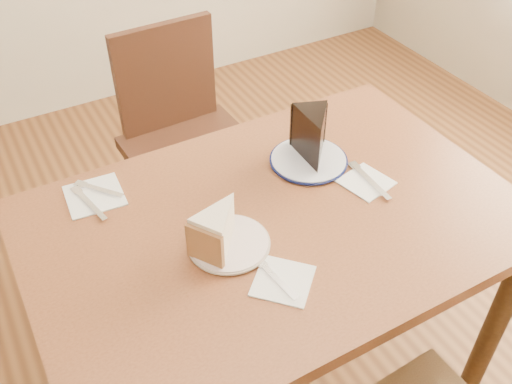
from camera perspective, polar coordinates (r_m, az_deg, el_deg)
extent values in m
plane|color=#4E2B15|center=(1.99, 1.50, -18.37)|extent=(4.00, 4.00, 0.00)
cube|color=#552A17|center=(1.41, 2.01, -3.02)|extent=(1.20, 0.80, 0.04)
cylinder|color=black|center=(1.81, 22.81, -12.08)|extent=(0.06, 0.06, 0.71)
cylinder|color=black|center=(1.81, -19.28, -10.75)|extent=(0.06, 0.06, 0.71)
cylinder|color=black|center=(2.11, 9.63, 0.21)|extent=(0.06, 0.06, 0.71)
cube|color=black|center=(2.07, -6.12, 3.78)|extent=(0.45, 0.45, 0.04)
cylinder|color=black|center=(2.41, -3.75, 2.77)|extent=(0.04, 0.04, 0.45)
cylinder|color=black|center=(2.31, -11.91, -0.26)|extent=(0.04, 0.04, 0.45)
cylinder|color=black|center=(2.17, 0.98, -2.43)|extent=(0.04, 0.04, 0.45)
cylinder|color=black|center=(2.05, -7.96, -6.13)|extent=(0.04, 0.04, 0.45)
cube|color=black|center=(2.10, -9.01, 11.33)|extent=(0.37, 0.05, 0.40)
cylinder|color=silver|center=(1.33, -2.74, -5.18)|extent=(0.18, 0.18, 0.01)
cylinder|color=white|center=(1.57, 5.27, 3.19)|extent=(0.20, 0.20, 0.01)
cube|color=white|center=(1.26, 2.71, -8.86)|extent=(0.17, 0.17, 0.00)
cube|color=white|center=(1.52, 10.95, 0.98)|extent=(0.14, 0.14, 0.00)
cube|color=white|center=(1.51, -15.84, -0.34)|extent=(0.15, 0.15, 0.00)
cube|color=white|center=(1.25, 2.03, -8.64)|extent=(0.03, 0.14, 0.00)
cube|color=silver|center=(1.52, 11.32, 1.14)|extent=(0.02, 0.17, 0.00)
cube|color=silver|center=(1.52, -15.40, 0.27)|extent=(0.10, 0.12, 0.00)
cube|color=silver|center=(1.49, -16.32, -1.09)|extent=(0.05, 0.16, 0.00)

